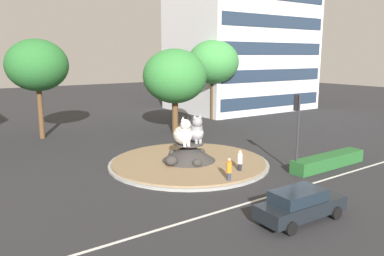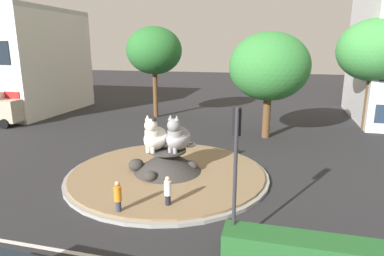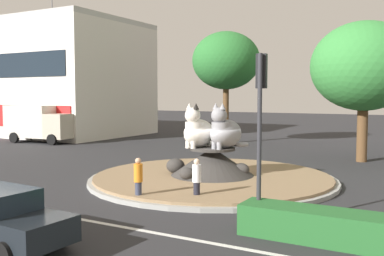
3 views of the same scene
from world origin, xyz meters
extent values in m
plane|color=#28282B|center=(0.00, 0.00, 0.00)|extent=(160.00, 160.00, 0.00)
cylinder|color=gray|center=(0.00, 0.00, 0.09)|extent=(11.70, 11.70, 0.18)
cylinder|color=#846B4C|center=(0.00, 0.00, 0.24)|extent=(11.23, 11.23, 0.12)
cone|color=#33302D|center=(0.00, 0.00, 0.95)|extent=(3.94, 3.94, 1.31)
cylinder|color=#33302D|center=(0.00, 0.00, 1.55)|extent=(2.17, 2.17, 0.12)
ellipsoid|color=#33302D|center=(1.34, 0.36, 0.61)|extent=(0.78, 0.61, 0.62)
ellipsoid|color=#33302D|center=(-0.37, 1.61, 0.56)|extent=(0.65, 0.56, 0.52)
ellipsoid|color=#33302D|center=(-1.78, -0.45, 0.66)|extent=(0.90, 0.89, 0.72)
ellipsoid|color=#33302D|center=(-0.43, -1.68, 0.58)|extent=(0.71, 0.66, 0.56)
ellipsoid|color=silver|center=(-0.64, -0.16, 2.28)|extent=(1.42, 1.98, 1.33)
cylinder|color=silver|center=(-0.69, -0.52, 2.43)|extent=(0.98, 0.98, 0.83)
sphere|color=silver|center=(-0.71, -0.65, 3.15)|extent=(0.73, 0.73, 0.73)
torus|color=silver|center=(-0.23, 0.54, 1.74)|extent=(1.04, 1.04, 0.17)
cone|color=black|center=(-0.51, -0.68, 3.58)|extent=(0.34, 0.34, 0.30)
cone|color=silver|center=(-0.91, -0.62, 3.58)|extent=(0.34, 0.34, 0.30)
cylinder|color=silver|center=(-0.59, -0.84, 1.78)|extent=(0.23, 0.23, 0.33)
cylinder|color=silver|center=(-0.89, -0.80, 1.78)|extent=(0.23, 0.23, 0.33)
ellipsoid|color=gray|center=(0.64, 0.13, 2.28)|extent=(1.58, 2.07, 1.34)
cylinder|color=gray|center=(0.55, -0.23, 2.43)|extent=(1.06, 1.06, 0.84)
sphere|color=gray|center=(0.52, -0.36, 3.17)|extent=(0.74, 0.74, 0.74)
torus|color=gray|center=(1.11, 0.79, 1.75)|extent=(1.05, 1.05, 0.17)
cone|color=gray|center=(0.72, -0.41, 3.59)|extent=(0.37, 0.37, 0.30)
cone|color=gray|center=(0.32, -0.31, 3.59)|extent=(0.37, 0.37, 0.30)
cylinder|color=gray|center=(0.63, -0.56, 1.78)|extent=(0.23, 0.23, 0.34)
cylinder|color=gray|center=(0.33, -0.48, 1.78)|extent=(0.23, 0.23, 0.34)
cylinder|color=#2D2D33|center=(4.63, -6.07, 2.68)|extent=(0.14, 0.14, 5.35)
cube|color=black|center=(4.60, -5.85, 4.83)|extent=(0.35, 0.29, 1.05)
sphere|color=red|center=(4.58, -5.77, 5.14)|extent=(0.18, 0.18, 0.18)
sphere|color=#392706|center=(4.58, -5.77, 4.83)|extent=(0.18, 0.18, 0.18)
sphere|color=black|center=(4.58, -5.77, 4.51)|extent=(0.18, 0.18, 0.18)
cube|color=#235B28|center=(7.75, -6.37, 0.45)|extent=(6.89, 1.20, 0.90)
cylinder|color=brown|center=(-6.52, 15.53, 2.36)|extent=(0.50, 0.50, 4.71)
ellipsoid|color=#286B2D|center=(-6.52, 15.53, 7.00)|extent=(5.71, 5.71, 4.86)
cylinder|color=brown|center=(5.25, 10.03, 1.65)|extent=(0.63, 0.63, 3.30)
ellipsoid|color=#337F38|center=(5.25, 10.03, 5.85)|extent=(6.39, 6.39, 5.43)
cylinder|color=brown|center=(13.92, 14.83, 2.30)|extent=(0.63, 0.63, 4.59)
ellipsoid|color=#3D8E42|center=(13.92, 14.83, 7.10)|extent=(6.27, 6.27, 5.33)
cylinder|color=#33384C|center=(-0.56, -5.17, 0.40)|extent=(0.25, 0.25, 0.80)
cylinder|color=orange|center=(-0.56, -5.17, 1.14)|extent=(0.34, 0.34, 0.69)
sphere|color=tan|center=(-0.56, -5.17, 1.61)|extent=(0.23, 0.23, 0.23)
cylinder|color=black|center=(1.36, -4.04, 0.39)|extent=(0.25, 0.25, 0.78)
cylinder|color=silver|center=(1.36, -4.04, 1.12)|extent=(0.34, 0.34, 0.68)
sphere|color=beige|center=(1.36, -4.04, 1.57)|extent=(0.22, 0.22, 0.22)
cube|color=#B7AD99|center=(-18.44, 8.30, 1.49)|extent=(2.07, 2.39, 2.08)
cylinder|color=black|center=(-18.47, 9.42, 0.45)|extent=(0.92, 0.37, 0.90)
cylinder|color=black|center=(-18.29, 7.19, 0.45)|extent=(0.92, 0.37, 0.90)
camera|label=1|loc=(-15.26, -22.10, 7.87)|focal=35.36mm
camera|label=2|loc=(5.87, -17.23, 7.38)|focal=30.81mm
camera|label=3|loc=(9.40, -18.76, 4.10)|focal=41.57mm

